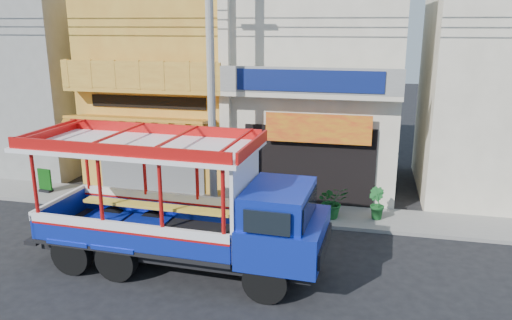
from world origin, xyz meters
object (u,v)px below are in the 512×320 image
Objects in this scene: potted_plant_a at (332,201)px; potted_plant_b at (376,203)px; green_sign at (45,182)px; songthaew_truck at (198,208)px; utility_pole at (215,67)px.

potted_plant_a is 1.44m from potted_plant_b.
green_sign is 0.81× the size of potted_plant_a.
potted_plant_b reaches higher than green_sign.
potted_plant_a is 1.06× the size of potted_plant_b.
potted_plant_a reaches higher than green_sign.
green_sign is 10.89m from potted_plant_a.
songthaew_truck reaches higher than potted_plant_a.
utility_pole is 5.09m from songthaew_truck.
utility_pole reaches higher than potted_plant_b.
utility_pole is 25.26× the size of potted_plant_a.
utility_pole is 6.85m from potted_plant_b.
green_sign is (-7.09, 0.64, -4.54)m from utility_pole.
songthaew_truck is at bearing -80.21° from utility_pole.
songthaew_truck is at bearing 94.34° from potted_plant_b.
potted_plant_b is (12.31, 0.04, 0.14)m from green_sign.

